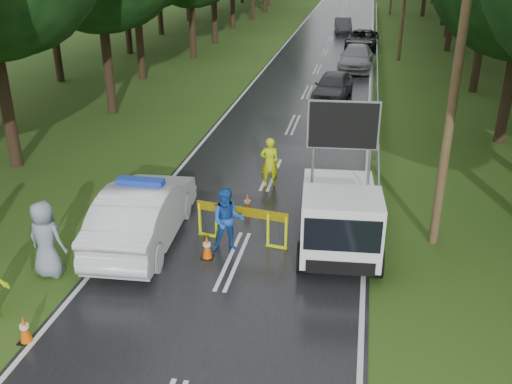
% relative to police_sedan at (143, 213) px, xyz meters
% --- Properties ---
extents(ground, '(160.00, 160.00, 0.00)m').
position_rel_police_sedan_xyz_m(ground, '(2.64, -0.60, -0.85)').
color(ground, '#254413').
rests_on(ground, ground).
extents(road, '(7.00, 140.00, 0.02)m').
position_rel_police_sedan_xyz_m(road, '(2.64, 29.40, -0.84)').
color(road, black).
rests_on(road, ground).
extents(guardrail, '(0.12, 60.06, 0.70)m').
position_rel_police_sedan_xyz_m(guardrail, '(6.34, 29.07, -0.30)').
color(guardrail, gray).
rests_on(guardrail, ground).
extents(utility_pole_near, '(1.40, 0.24, 10.00)m').
position_rel_police_sedan_xyz_m(utility_pole_near, '(7.84, 1.40, 4.21)').
color(utility_pole_near, '#4B3223').
rests_on(utility_pole_near, ground).
extents(police_sedan, '(2.12, 5.25, 1.86)m').
position_rel_police_sedan_xyz_m(police_sedan, '(0.00, 0.00, 0.00)').
color(police_sedan, silver).
rests_on(police_sedan, ground).
extents(work_truck, '(2.41, 4.82, 3.73)m').
position_rel_police_sedan_xyz_m(work_truck, '(5.28, 0.59, 0.16)').
color(work_truck, gray).
rests_on(work_truck, ground).
extents(barrier, '(2.60, 0.43, 1.08)m').
position_rel_police_sedan_xyz_m(barrier, '(2.66, 0.40, -0.03)').
color(barrier, '#DDED0C').
rests_on(barrier, ground).
extents(officer, '(0.70, 0.54, 1.72)m').
position_rel_police_sedan_xyz_m(officer, '(2.75, 4.40, 0.01)').
color(officer, '#C2D80B').
rests_on(officer, ground).
extents(civilian, '(1.01, 0.87, 1.80)m').
position_rel_police_sedan_xyz_m(civilian, '(2.39, -0.10, 0.05)').
color(civilian, '#1A4CAB').
rests_on(civilian, ground).
extents(bystander_right, '(1.05, 0.76, 1.99)m').
position_rel_police_sedan_xyz_m(bystander_right, '(-1.68, -2.10, 0.14)').
color(bystander_right, gray).
rests_on(bystander_right, ground).
extents(queue_car_first, '(2.15, 4.38, 1.44)m').
position_rel_police_sedan_xyz_m(queue_car_first, '(4.08, 16.11, -0.13)').
color(queue_car_first, '#3A3D41').
rests_on(queue_car_first, ground).
extents(queue_car_second, '(2.22, 5.07, 1.45)m').
position_rel_police_sedan_xyz_m(queue_car_second, '(5.03, 24.09, -0.13)').
color(queue_car_second, '#95989C').
rests_on(queue_car_second, ground).
extents(queue_car_third, '(2.54, 5.10, 1.39)m').
position_rel_police_sedan_xyz_m(queue_car_third, '(5.24, 31.50, -0.16)').
color(queue_car_third, black).
rests_on(queue_car_third, ground).
extents(queue_car_fourth, '(1.78, 4.00, 1.27)m').
position_rel_police_sedan_xyz_m(queue_car_fourth, '(3.44, 39.35, -0.21)').
color(queue_car_fourth, '#3D3F45').
rests_on(queue_car_fourth, ground).
extents(cone_near_left, '(0.31, 0.31, 0.65)m').
position_rel_police_sedan_xyz_m(cone_near_left, '(-0.86, -4.60, -0.54)').
color(cone_near_left, black).
rests_on(cone_near_left, ground).
extents(cone_center, '(0.32, 0.32, 0.69)m').
position_rel_police_sedan_xyz_m(cone_center, '(1.94, -0.60, -0.52)').
color(cone_center, black).
rests_on(cone_center, ground).
extents(cone_far, '(0.31, 0.31, 0.66)m').
position_rel_police_sedan_xyz_m(cone_far, '(2.44, 2.20, -0.53)').
color(cone_far, black).
rests_on(cone_far, ground).
extents(cone_left_mid, '(0.34, 0.34, 0.73)m').
position_rel_police_sedan_xyz_m(cone_left_mid, '(0.32, 1.43, -0.50)').
color(cone_left_mid, black).
rests_on(cone_left_mid, ground).
extents(cone_right, '(0.36, 0.36, 0.76)m').
position_rel_police_sedan_xyz_m(cone_right, '(5.58, 0.90, -0.48)').
color(cone_right, black).
rests_on(cone_right, ground).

